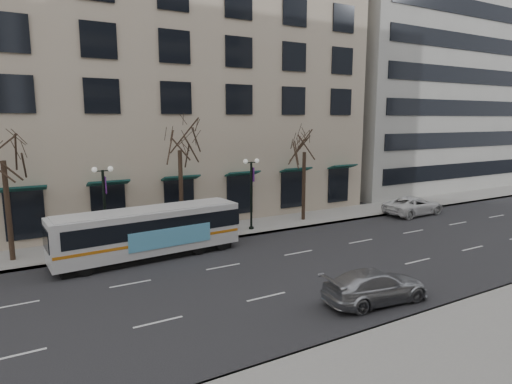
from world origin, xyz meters
TOP-DOWN VIEW (x-y plane):
  - ground at (0.00, 0.00)m, footprint 160.00×160.00m
  - sidewalk_far at (5.00, 9.00)m, footprint 80.00×4.00m
  - building_hotel at (-2.00, 21.00)m, footprint 40.00×20.00m
  - building_office at (32.00, 21.00)m, footprint 25.00×20.00m
  - tree_far_left at (-10.00, 8.80)m, footprint 3.60×3.60m
  - tree_far_mid at (0.00, 8.80)m, footprint 3.60×3.60m
  - tree_far_right at (10.00, 8.80)m, footprint 3.60×3.60m
  - lamp_post_left at (-4.99, 8.20)m, footprint 1.22×0.45m
  - lamp_post_right at (5.01, 8.20)m, footprint 1.22×0.45m
  - city_bus at (-3.00, 5.80)m, footprint 10.87×3.11m
  - silver_car at (3.93, -5.08)m, footprint 5.10×2.46m
  - white_pickup at (19.52, 6.20)m, footprint 5.70×2.86m

SIDE VIEW (x-z plane):
  - ground at x=0.00m, z-range 0.00..0.00m
  - sidewalk_far at x=5.00m, z-range 0.00..0.15m
  - silver_car at x=3.93m, z-range 0.00..1.43m
  - white_pickup at x=19.52m, z-range 0.00..1.55m
  - city_bus at x=-3.00m, z-range 0.13..3.04m
  - lamp_post_left at x=-4.99m, z-range 0.34..5.55m
  - lamp_post_right at x=5.01m, z-range 0.34..5.55m
  - tree_far_right at x=10.00m, z-range 2.39..10.45m
  - tree_far_left at x=-10.00m, z-range 2.53..10.87m
  - tree_far_mid at x=0.00m, z-range 2.63..11.18m
  - building_hotel at x=-2.00m, z-range 0.00..24.00m
  - building_office at x=32.00m, z-range 0.00..35.00m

